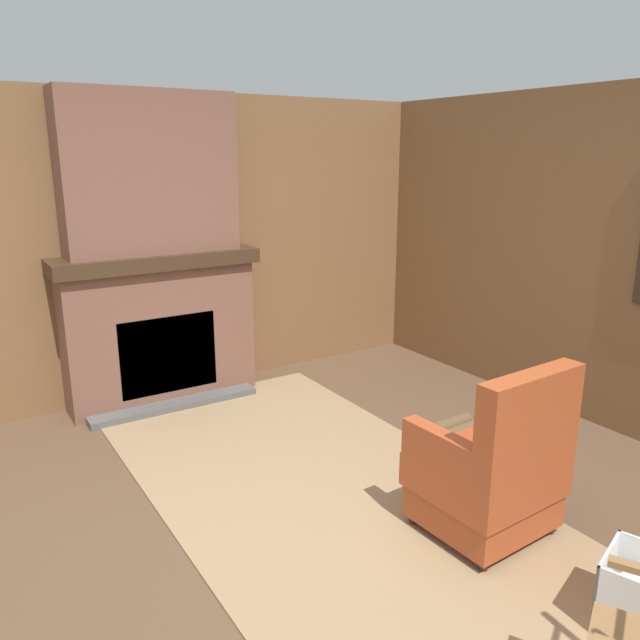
{
  "coord_description": "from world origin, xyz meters",
  "views": [
    {
      "loc": [
        2.33,
        -1.48,
        1.95
      ],
      "look_at": [
        -0.95,
        0.61,
        0.9
      ],
      "focal_mm": 35.0,
      "sensor_mm": 36.0,
      "label": 1
    }
  ],
  "objects_px": {
    "oil_lamp_vase": "(78,245)",
    "decorative_plate_on_mantel": "(140,234)",
    "armchair": "(491,472)",
    "firewood_stack": "(462,433)",
    "storage_case": "(197,240)"
  },
  "relations": [
    {
      "from": "oil_lamp_vase",
      "to": "decorative_plate_on_mantel",
      "type": "distance_m",
      "value": 0.46
    },
    {
      "from": "storage_case",
      "to": "decorative_plate_on_mantel",
      "type": "xyz_separation_m",
      "value": [
        -0.02,
        -0.44,
        0.07
      ]
    },
    {
      "from": "armchair",
      "to": "decorative_plate_on_mantel",
      "type": "height_order",
      "value": "decorative_plate_on_mantel"
    },
    {
      "from": "firewood_stack",
      "to": "oil_lamp_vase",
      "type": "xyz_separation_m",
      "value": [
        -1.9,
        -2.04,
        1.24
      ]
    },
    {
      "from": "firewood_stack",
      "to": "oil_lamp_vase",
      "type": "relative_size",
      "value": 1.45
    },
    {
      "from": "storage_case",
      "to": "oil_lamp_vase",
      "type": "bearing_deg",
      "value": -90.01
    },
    {
      "from": "armchair",
      "to": "oil_lamp_vase",
      "type": "relative_size",
      "value": 3.47
    },
    {
      "from": "firewood_stack",
      "to": "decorative_plate_on_mantel",
      "type": "relative_size",
      "value": 1.38
    },
    {
      "from": "armchair",
      "to": "decorative_plate_on_mantel",
      "type": "xyz_separation_m",
      "value": [
        -2.78,
        -0.9,
        0.98
      ]
    },
    {
      "from": "armchair",
      "to": "decorative_plate_on_mantel",
      "type": "relative_size",
      "value": 3.31
    },
    {
      "from": "firewood_stack",
      "to": "decorative_plate_on_mantel",
      "type": "bearing_deg",
      "value": -140.65
    },
    {
      "from": "firewood_stack",
      "to": "oil_lamp_vase",
      "type": "distance_m",
      "value": 3.05
    },
    {
      "from": "firewood_stack",
      "to": "oil_lamp_vase",
      "type": "height_order",
      "value": "oil_lamp_vase"
    },
    {
      "from": "oil_lamp_vase",
      "to": "decorative_plate_on_mantel",
      "type": "xyz_separation_m",
      "value": [
        -0.02,
        0.46,
        0.04
      ]
    },
    {
      "from": "oil_lamp_vase",
      "to": "storage_case",
      "type": "distance_m",
      "value": 0.91
    }
  ]
}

